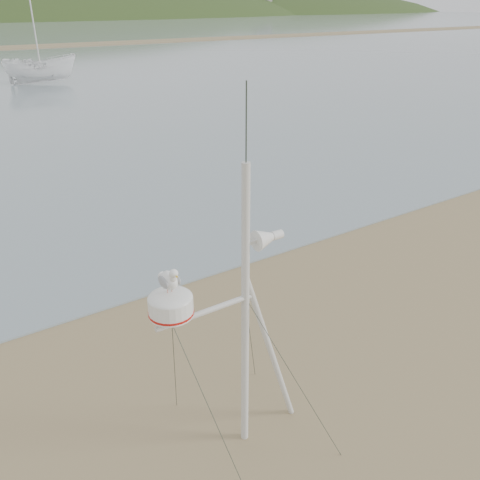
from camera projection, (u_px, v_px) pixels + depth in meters
mast_rig at (243, 374)px, 6.46m from camera, size 2.11×2.25×4.76m
boat_white at (37, 46)px, 35.97m from camera, size 2.36×2.32×5.10m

